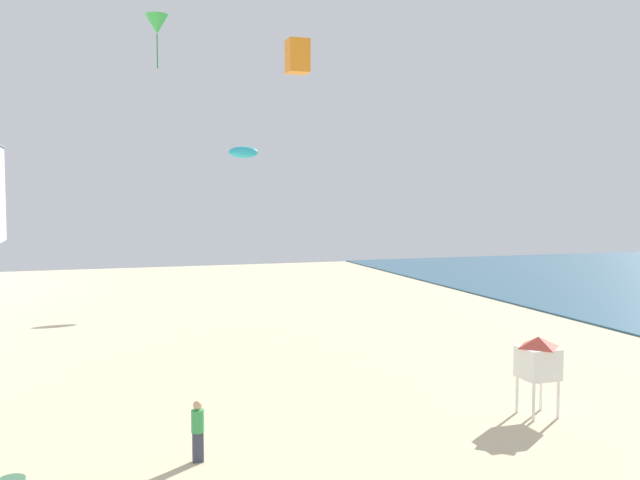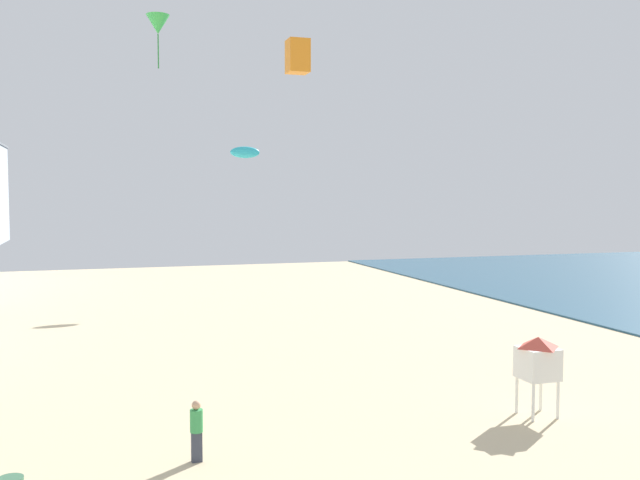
{
  "view_description": "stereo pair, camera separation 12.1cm",
  "coord_description": "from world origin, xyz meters",
  "px_view_note": "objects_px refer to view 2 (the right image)",
  "views": [
    {
      "loc": [
        -4.33,
        -10.35,
        7.04
      ],
      "look_at": [
        3.71,
        14.33,
        5.39
      ],
      "focal_mm": 39.76,
      "sensor_mm": 36.0,
      "label": 1
    },
    {
      "loc": [
        -4.22,
        -10.38,
        7.04
      ],
      "look_at": [
        3.71,
        14.33,
        5.39
      ],
      "focal_mm": 39.76,
      "sensor_mm": 36.0,
      "label": 2
    }
  ],
  "objects_px": {
    "lifeguard_stand": "(538,359)",
    "kite_orange_box": "(298,56)",
    "kite_green_delta": "(158,25)",
    "kite_cyan_parafoil": "(245,152)",
    "kite_flyer": "(196,428)"
  },
  "relations": [
    {
      "from": "kite_flyer",
      "to": "kite_orange_box",
      "type": "bearing_deg",
      "value": 1.52
    },
    {
      "from": "lifeguard_stand",
      "to": "kite_orange_box",
      "type": "bearing_deg",
      "value": 118.99
    },
    {
      "from": "kite_flyer",
      "to": "lifeguard_stand",
      "type": "height_order",
      "value": "lifeguard_stand"
    },
    {
      "from": "kite_flyer",
      "to": "kite_cyan_parafoil",
      "type": "bearing_deg",
      "value": 19.74
    },
    {
      "from": "kite_flyer",
      "to": "kite_green_delta",
      "type": "xyz_separation_m",
      "value": [
        0.65,
        16.87,
        14.3
      ]
    },
    {
      "from": "kite_flyer",
      "to": "lifeguard_stand",
      "type": "relative_size",
      "value": 0.64
    },
    {
      "from": "kite_green_delta",
      "to": "kite_cyan_parafoil",
      "type": "height_order",
      "value": "kite_green_delta"
    },
    {
      "from": "lifeguard_stand",
      "to": "kite_orange_box",
      "type": "distance_m",
      "value": 14.14
    },
    {
      "from": "kite_flyer",
      "to": "lifeguard_stand",
      "type": "bearing_deg",
      "value": -53.01
    },
    {
      "from": "lifeguard_stand",
      "to": "kite_green_delta",
      "type": "height_order",
      "value": "kite_green_delta"
    },
    {
      "from": "lifeguard_stand",
      "to": "kite_orange_box",
      "type": "relative_size",
      "value": 2.0
    },
    {
      "from": "kite_orange_box",
      "to": "kite_green_delta",
      "type": "distance_m",
      "value": 10.27
    },
    {
      "from": "lifeguard_stand",
      "to": "kite_orange_box",
      "type": "height_order",
      "value": "kite_orange_box"
    },
    {
      "from": "kite_flyer",
      "to": "lifeguard_stand",
      "type": "distance_m",
      "value": 10.94
    },
    {
      "from": "lifeguard_stand",
      "to": "kite_green_delta",
      "type": "relative_size",
      "value": 1.0
    }
  ]
}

